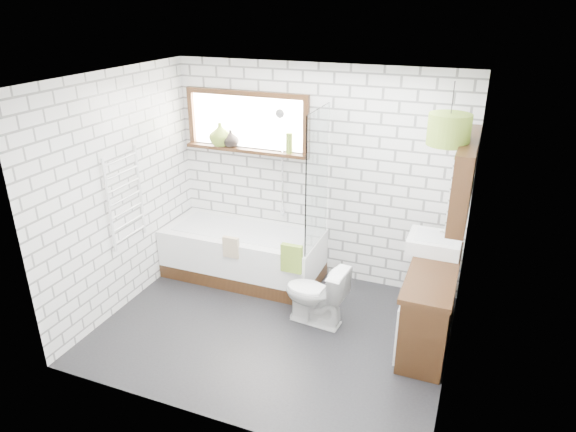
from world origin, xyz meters
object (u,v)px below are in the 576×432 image
at_px(bathtub, 243,253).
at_px(vanity, 431,304).
at_px(basin, 434,243).
at_px(pendant, 449,129).
at_px(toilet, 315,294).

xyz_separation_m(bathtub, vanity, (2.24, -0.45, 0.09)).
relative_size(bathtub, basin, 3.62).
bearing_deg(basin, vanity, -81.12).
bearing_deg(pendant, basin, 94.50).
xyz_separation_m(vanity, toilet, (-1.13, -0.16, -0.06)).
height_order(vanity, pendant, pendant).
distance_m(vanity, pendant, 1.71).
distance_m(basin, toilet, 1.30).
distance_m(bathtub, vanity, 2.29).
xyz_separation_m(bathtub, basin, (2.18, -0.07, 0.55)).
xyz_separation_m(toilet, pendant, (1.10, 0.17, 1.77)).
relative_size(bathtub, pendant, 5.13).
distance_m(bathtub, toilet, 1.27).
xyz_separation_m(vanity, pendant, (-0.03, 0.01, 1.71)).
relative_size(bathtub, vanity, 1.37).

